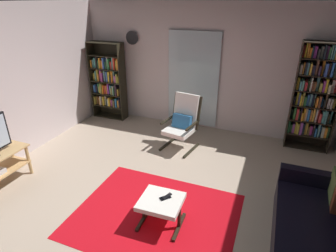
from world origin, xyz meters
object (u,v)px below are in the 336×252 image
object	(u,v)px
cell_phone	(165,198)
ottoman	(161,204)
lounge_armchair	(183,121)
tv_remote	(167,196)
bookshelf_near_tv	(109,82)
leather_sofa	(325,235)
wall_clock	(132,38)
bookshelf_near_sofa	(315,96)

from	to	relation	value
cell_phone	ottoman	bearing A→B (deg)	-87.00
lounge_armchair	tv_remote	bearing A→B (deg)	-76.55
bookshelf_near_tv	tv_remote	world-z (taller)	bookshelf_near_tv
lounge_armchair	ottoman	size ratio (longest dim) A/B	1.90
leather_sofa	cell_phone	distance (m)	1.81
ottoman	cell_phone	size ratio (longest dim) A/B	3.84
bookshelf_near_tv	wall_clock	world-z (taller)	wall_clock
ottoman	tv_remote	world-z (taller)	tv_remote
bookshelf_near_tv	cell_phone	xyz separation A→B (m)	(2.54, -2.79, -0.48)
tv_remote	cell_phone	distance (m)	0.03
leather_sofa	bookshelf_near_sofa	bearing A→B (deg)	90.96
tv_remote	lounge_armchair	bearing A→B (deg)	123.71
leather_sofa	tv_remote	xyz separation A→B (m)	(-1.79, -0.12, 0.08)
bookshelf_near_sofa	ottoman	xyz separation A→B (m)	(-1.80, -2.90, -0.72)
leather_sofa	tv_remote	size ratio (longest dim) A/B	12.54
bookshelf_near_sofa	leather_sofa	world-z (taller)	bookshelf_near_sofa
leather_sofa	lounge_armchair	world-z (taller)	lounge_armchair
bookshelf_near_tv	lounge_armchair	bearing A→B (deg)	-20.39
leather_sofa	cell_phone	world-z (taller)	leather_sofa
lounge_armchair	ottoman	xyz separation A→B (m)	(0.42, -2.06, -0.22)
tv_remote	bookshelf_near_sofa	bearing A→B (deg)	78.50
lounge_armchair	tv_remote	xyz separation A→B (m)	(0.48, -1.99, -0.14)
bookshelf_near_tv	cell_phone	bearing A→B (deg)	-47.62
lounge_armchair	ottoman	bearing A→B (deg)	-78.37
bookshelf_near_sofa	cell_phone	xyz separation A→B (m)	(-1.76, -2.85, -0.65)
bookshelf_near_sofa	lounge_armchair	size ratio (longest dim) A/B	1.94
leather_sofa	wall_clock	world-z (taller)	wall_clock
tv_remote	wall_clock	size ratio (longest dim) A/B	0.50
cell_phone	wall_clock	bearing A→B (deg)	164.27
lounge_armchair	leather_sofa	bearing A→B (deg)	-39.42
bookshelf_near_tv	leather_sofa	size ratio (longest dim) A/B	0.98
leather_sofa	lounge_armchair	size ratio (longest dim) A/B	1.77
leather_sofa	bookshelf_near_tv	bearing A→B (deg)	148.77
bookshelf_near_tv	leather_sofa	world-z (taller)	bookshelf_near_tv
bookshelf_near_tv	lounge_armchair	xyz separation A→B (m)	(2.08, -0.77, -0.33)
bookshelf_near_sofa	cell_phone	bearing A→B (deg)	-121.70
ottoman	bookshelf_near_tv	bearing A→B (deg)	131.46
leather_sofa	tv_remote	distance (m)	1.80
bookshelf_near_tv	bookshelf_near_sofa	world-z (taller)	bookshelf_near_sofa
bookshelf_near_sofa	leather_sofa	size ratio (longest dim) A/B	1.10
cell_phone	wall_clock	distance (m)	3.87
lounge_armchair	ottoman	distance (m)	2.12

